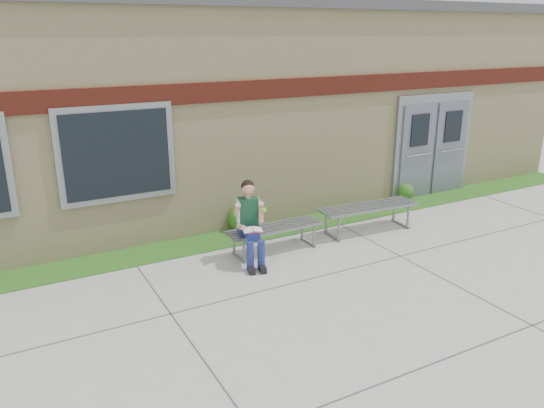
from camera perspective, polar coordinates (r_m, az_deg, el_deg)
ground at (r=8.26m, az=10.72°, el=-8.12°), size 80.00×80.00×0.00m
grass_strip at (r=10.21m, az=1.57°, el=-2.50°), size 16.00×0.80×0.02m
school_building at (r=12.69m, az=-6.16°, el=11.22°), size 16.20×6.22×4.20m
bench_left at (r=9.03m, az=0.28°, el=-3.06°), size 1.71×0.50×0.44m
bench_right at (r=10.08m, az=10.30°, el=-0.81°), size 1.96×0.66×0.50m
girl at (r=8.50m, az=-2.36°, el=-1.89°), size 0.53×0.87×1.35m
shrub_mid at (r=9.96m, az=-3.44°, el=-1.58°), size 0.47×0.47×0.47m
shrub_east at (r=12.17m, az=14.15°, el=1.32°), size 0.36×0.36×0.36m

